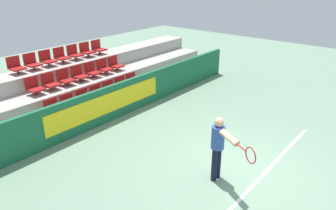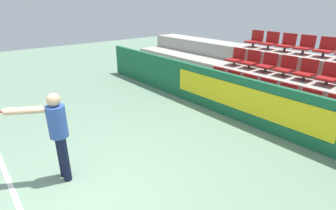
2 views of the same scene
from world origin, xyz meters
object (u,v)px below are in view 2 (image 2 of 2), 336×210
Objects in this scene: stadium_chair_2 at (246,86)px; stadium_chair_4 at (285,96)px; stadium_chair_0 at (216,77)px; stadium_chair_14 at (255,40)px; stadium_chair_12 at (329,75)px; stadium_chair_7 at (236,58)px; stadium_chair_9 at (267,64)px; tennis_player at (53,129)px; stadium_chair_11 at (306,71)px; stadium_chair_10 at (286,67)px; stadium_chair_16 at (287,44)px; stadium_chair_8 at (251,60)px; stadium_chair_17 at (305,46)px; stadium_chair_15 at (270,41)px; stadium_chair_5 at (308,103)px; stadium_chair_6 at (334,110)px; stadium_chair_1 at (230,81)px; stadium_chair_3 at (264,91)px; stadium_chair_18 at (325,48)px.

stadium_chair_2 is 1.08m from stadium_chair_4.
stadium_chair_0 is at bearing 180.00° from stadium_chair_4.
stadium_chair_12 is at bearing -18.75° from stadium_chair_14.
stadium_chair_9 is (1.08, 0.00, 0.00)m from stadium_chair_7.
stadium_chair_9 is at bearing -40.31° from stadium_chair_14.
tennis_player is (-0.17, -5.85, -0.24)m from stadium_chair_9.
stadium_chair_11 is at bearing -22.99° from stadium_chair_14.
tennis_player is at bearing -82.32° from stadium_chair_14.
stadium_chair_16 is (-0.54, 0.91, 0.47)m from stadium_chair_10.
stadium_chair_11 is at bearing 90.00° from stadium_chair_4.
stadium_chair_4 is 1.92m from stadium_chair_8.
stadium_chair_8 is 1.00× the size of stadium_chair_9.
stadium_chair_17 reaches higher than stadium_chair_8.
stadium_chair_4 is 1.00× the size of stadium_chair_12.
stadium_chair_15 is at bearing 180.00° from stadium_chair_16.
tennis_player is (-1.78, -4.93, 0.23)m from stadium_chair_5.
tennis_player reaches higher than stadium_chair_6.
stadium_chair_2 is 2.16m from stadium_chair_6.
stadium_chair_7 and stadium_chair_10 have the same top height.
stadium_chair_15 is at bearing 106.42° from stadium_chair_2.
stadium_chair_7 and stadium_chair_12 have the same top height.
stadium_chair_8 is 1.16m from stadium_chair_14.
stadium_chair_9 reaches higher than stadium_chair_4.
stadium_chair_5 is at bearing -48.52° from stadium_chair_16.
stadium_chair_7 is 1.00× the size of stadium_chair_17.
tennis_player is at bearing -85.68° from stadium_chair_1.
stadium_chair_17 is (1.62, 1.83, 0.94)m from stadium_chair_0.
stadium_chair_14 is at bearing 131.48° from stadium_chair_3.
stadium_chair_12 is 1.00× the size of stadium_chair_15.
stadium_chair_6 is at bearing 0.00° from stadium_chair_1.
stadium_chair_16 is (-1.08, 1.83, 0.94)m from stadium_chair_4.
stadium_chair_16 reaches higher than stadium_chair_10.
stadium_chair_3 is 0.34× the size of tennis_player.
stadium_chair_8 reaches higher than stadium_chair_3.
stadium_chair_14 is at bearing 120.51° from stadium_chair_8.
stadium_chair_14 is at bearing 180.00° from stadium_chair_15.
stadium_chair_11 is 1.00× the size of stadium_chair_17.
stadium_chair_5 is at bearing -34.17° from stadium_chair_14.
stadium_chair_17 is 6.84m from tennis_player.
stadium_chair_4 is 1.00× the size of stadium_chair_17.
stadium_chair_18 is (1.08, 1.83, 0.94)m from stadium_chair_2.
tennis_player is (-0.71, -6.76, -0.71)m from stadium_chair_17.
stadium_chair_5 is 0.34× the size of tennis_player.
stadium_chair_0 is at bearing -90.00° from stadium_chair_14.
stadium_chair_6 is 1.00× the size of stadium_chair_8.
stadium_chair_6 is 1.00× the size of stadium_chair_11.
stadium_chair_15 is 6.81m from tennis_player.
stadium_chair_9 is at bearing 40.31° from stadium_chair_0.
stadium_chair_11 is at bearing 0.00° from stadium_chair_7.
stadium_chair_8 and stadium_chair_9 have the same top height.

